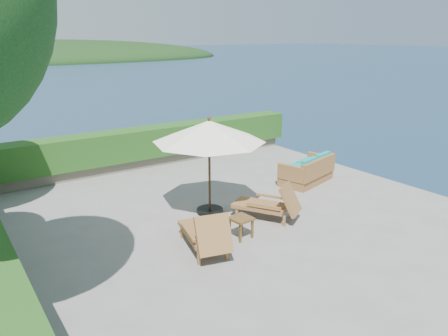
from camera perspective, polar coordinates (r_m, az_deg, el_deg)
ground at (r=11.06m, az=1.06°, el=-6.71°), size 12.00×12.00×0.00m
foundation at (r=11.77m, az=1.02°, el=-13.64°), size 12.00×12.00×3.00m
ocean at (r=12.57m, az=0.98°, el=-19.34°), size 600.00×600.00×0.00m
offshore_island at (r=151.62m, az=-23.15°, el=12.81°), size 126.00×57.60×12.60m
planter_wall_far at (r=15.64m, az=-10.89°, el=0.82°), size 12.00×0.60×0.36m
hedge_far at (r=15.47m, az=-11.03°, el=3.21°), size 12.40×0.90×1.00m
patio_umbrella at (r=10.82m, az=-1.96°, el=4.69°), size 3.26×3.26×2.54m
lounge_left at (r=9.36m, az=-2.44°, el=-8.51°), size 1.11×1.86×1.01m
lounge_right at (r=11.01m, az=6.03°, el=-4.67°), size 1.45×1.78×0.96m
side_table at (r=9.96m, az=2.24°, el=-6.94°), size 0.51×0.51×0.50m
wicker_loveseat at (r=13.87m, az=10.91°, el=-0.49°), size 2.06×1.41×0.92m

